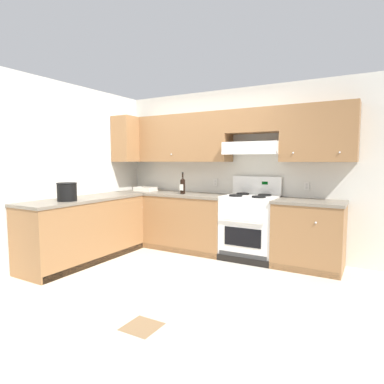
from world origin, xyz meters
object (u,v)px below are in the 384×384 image
bowl (146,190)px  bucket (67,191)px  stove (250,226)px  wine_bottle (183,185)px

bowl → bucket: 1.67m
bucket → stove: bearing=39.9°
stove → bucket: bearing=-140.1°
wine_bottle → bucket: bearing=-118.8°
stove → wine_bottle: (-1.10, -0.09, 0.57)m
stove → bucket: (-1.94, -1.62, 0.56)m
stove → wine_bottle: bearing=-175.6°
stove → bucket: stove is taller
bucket → bowl: bearing=90.0°
stove → bowl: 1.99m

